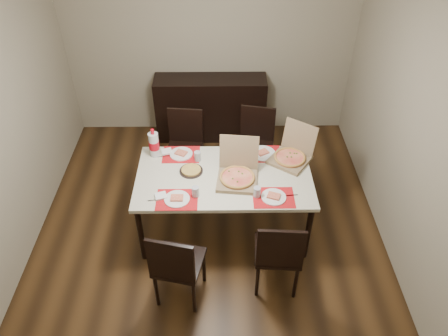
{
  "coord_description": "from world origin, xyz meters",
  "views": [
    {
      "loc": [
        0.12,
        -3.41,
        3.66
      ],
      "look_at": [
        0.16,
        -0.01,
        0.85
      ],
      "focal_mm": 35.0,
      "sensor_mm": 36.0,
      "label": 1
    }
  ],
  "objects_px": {
    "dining_table": "(224,180)",
    "chair_far_right": "(256,141)",
    "soda_bottle": "(154,144)",
    "chair_near_left": "(176,264)",
    "sideboard": "(211,108)",
    "chair_near_right": "(278,253)",
    "chair_far_left": "(185,144)",
    "dip_bowl": "(241,167)",
    "pizza_box_center": "(237,174)"
  },
  "relations": [
    {
      "from": "chair_near_right",
      "to": "dip_bowl",
      "type": "height_order",
      "value": "chair_near_right"
    },
    {
      "from": "sideboard",
      "to": "chair_near_right",
      "type": "height_order",
      "value": "chair_near_right"
    },
    {
      "from": "pizza_box_center",
      "to": "dip_bowl",
      "type": "relative_size",
      "value": 4.61
    },
    {
      "from": "chair_far_left",
      "to": "chair_far_right",
      "type": "height_order",
      "value": "same"
    },
    {
      "from": "sideboard",
      "to": "chair_far_left",
      "type": "bearing_deg",
      "value": -108.45
    },
    {
      "from": "dining_table",
      "to": "chair_near_left",
      "type": "relative_size",
      "value": 1.94
    },
    {
      "from": "chair_far_left",
      "to": "dining_table",
      "type": "bearing_deg",
      "value": -62.22
    },
    {
      "from": "sideboard",
      "to": "pizza_box_center",
      "type": "bearing_deg",
      "value": -80.84
    },
    {
      "from": "sideboard",
      "to": "soda_bottle",
      "type": "relative_size",
      "value": 4.52
    },
    {
      "from": "chair_near_left",
      "to": "chair_far_right",
      "type": "bearing_deg",
      "value": 65.76
    },
    {
      "from": "chair_near_right",
      "to": "chair_far_left",
      "type": "distance_m",
      "value": 1.95
    },
    {
      "from": "sideboard",
      "to": "pizza_box_center",
      "type": "xyz_separation_m",
      "value": [
        0.3,
        -1.85,
        0.36
      ]
    },
    {
      "from": "chair_near_left",
      "to": "soda_bottle",
      "type": "xyz_separation_m",
      "value": [
        -0.31,
        1.3,
        0.38
      ]
    },
    {
      "from": "sideboard",
      "to": "chair_far_right",
      "type": "xyz_separation_m",
      "value": [
        0.56,
        -0.87,
        0.06
      ]
    },
    {
      "from": "soda_bottle",
      "to": "chair_near_left",
      "type": "bearing_deg",
      "value": -76.74
    },
    {
      "from": "sideboard",
      "to": "soda_bottle",
      "type": "bearing_deg",
      "value": -112.02
    },
    {
      "from": "chair_near_left",
      "to": "chair_near_right",
      "type": "bearing_deg",
      "value": 7.69
    },
    {
      "from": "dining_table",
      "to": "sideboard",
      "type": "bearing_deg",
      "value": 95.19
    },
    {
      "from": "chair_near_right",
      "to": "pizza_box_center",
      "type": "bearing_deg",
      "value": 115.02
    },
    {
      "from": "pizza_box_center",
      "to": "dining_table",
      "type": "bearing_deg",
      "value": 157.53
    },
    {
      "from": "chair_near_right",
      "to": "chair_far_right",
      "type": "relative_size",
      "value": 1.0
    },
    {
      "from": "dining_table",
      "to": "dip_bowl",
      "type": "height_order",
      "value": "dip_bowl"
    },
    {
      "from": "dip_bowl",
      "to": "pizza_box_center",
      "type": "bearing_deg",
      "value": -102.4
    },
    {
      "from": "pizza_box_center",
      "to": "soda_bottle",
      "type": "bearing_deg",
      "value": 154.89
    },
    {
      "from": "chair_near_right",
      "to": "pizza_box_center",
      "type": "xyz_separation_m",
      "value": [
        -0.35,
        0.76,
        0.3
      ]
    },
    {
      "from": "chair_near_right",
      "to": "chair_far_right",
      "type": "height_order",
      "value": "same"
    },
    {
      "from": "chair_far_right",
      "to": "chair_near_left",
      "type": "bearing_deg",
      "value": -114.24
    },
    {
      "from": "dining_table",
      "to": "pizza_box_center",
      "type": "bearing_deg",
      "value": -22.47
    },
    {
      "from": "chair_far_left",
      "to": "dip_bowl",
      "type": "relative_size",
      "value": 8.91
    },
    {
      "from": "sideboard",
      "to": "chair_far_left",
      "type": "xyz_separation_m",
      "value": [
        -0.3,
        -0.91,
        0.06
      ]
    },
    {
      "from": "chair_near_right",
      "to": "dip_bowl",
      "type": "distance_m",
      "value": 1.02
    },
    {
      "from": "chair_far_right",
      "to": "soda_bottle",
      "type": "relative_size",
      "value": 2.8
    },
    {
      "from": "dining_table",
      "to": "chair_far_right",
      "type": "relative_size",
      "value": 1.94
    },
    {
      "from": "chair_far_left",
      "to": "chair_far_right",
      "type": "distance_m",
      "value": 0.87
    },
    {
      "from": "dining_table",
      "to": "chair_near_left",
      "type": "xyz_separation_m",
      "value": [
        -0.44,
        -0.94,
        -0.17
      ]
    },
    {
      "from": "dip_bowl",
      "to": "soda_bottle",
      "type": "height_order",
      "value": "soda_bottle"
    },
    {
      "from": "dining_table",
      "to": "chair_far_left",
      "type": "xyz_separation_m",
      "value": [
        -0.47,
        0.88,
        -0.17
      ]
    },
    {
      "from": "chair_far_left",
      "to": "chair_near_right",
      "type": "bearing_deg",
      "value": -60.65
    },
    {
      "from": "chair_near_right",
      "to": "soda_bottle",
      "type": "distance_m",
      "value": 1.74
    },
    {
      "from": "sideboard",
      "to": "chair_near_left",
      "type": "height_order",
      "value": "chair_near_left"
    },
    {
      "from": "chair_far_left",
      "to": "sideboard",
      "type": "bearing_deg",
      "value": 71.55
    },
    {
      "from": "chair_far_left",
      "to": "pizza_box_center",
      "type": "relative_size",
      "value": 1.93
    },
    {
      "from": "pizza_box_center",
      "to": "chair_far_right",
      "type": "bearing_deg",
      "value": 74.83
    },
    {
      "from": "chair_near_left",
      "to": "pizza_box_center",
      "type": "height_order",
      "value": "pizza_box_center"
    },
    {
      "from": "dining_table",
      "to": "chair_far_right",
      "type": "xyz_separation_m",
      "value": [
        0.4,
        0.92,
        -0.17
      ]
    },
    {
      "from": "dining_table",
      "to": "pizza_box_center",
      "type": "relative_size",
      "value": 3.75
    },
    {
      "from": "chair_near_right",
      "to": "soda_bottle",
      "type": "height_order",
      "value": "soda_bottle"
    },
    {
      "from": "sideboard",
      "to": "dining_table",
      "type": "distance_m",
      "value": 1.81
    },
    {
      "from": "sideboard",
      "to": "chair_near_left",
      "type": "relative_size",
      "value": 1.61
    },
    {
      "from": "chair_far_right",
      "to": "dip_bowl",
      "type": "bearing_deg",
      "value": -105.78
    }
  ]
}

